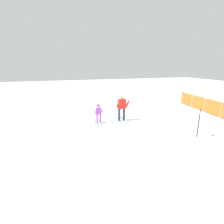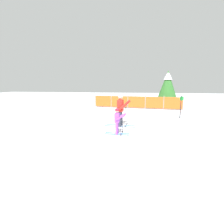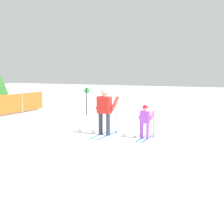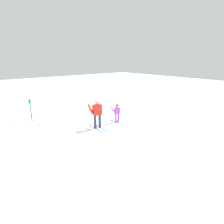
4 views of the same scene
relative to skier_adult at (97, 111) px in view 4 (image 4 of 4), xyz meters
The scene contains 4 objects.
ground_plane 1.05m from the skier_adult, 32.41° to the left, with size 60.00×60.00×0.00m, color white.
skier_adult is the anchor object (origin of this frame).
skier_child 1.52m from the skier_adult, 90.03° to the right, with size 1.10×0.55×1.16m.
trail_marker 4.39m from the skier_adult, 35.67° to the left, with size 0.20×0.22×1.43m.
Camera 4 is at (-7.92, 5.15, 3.80)m, focal length 28.00 mm.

